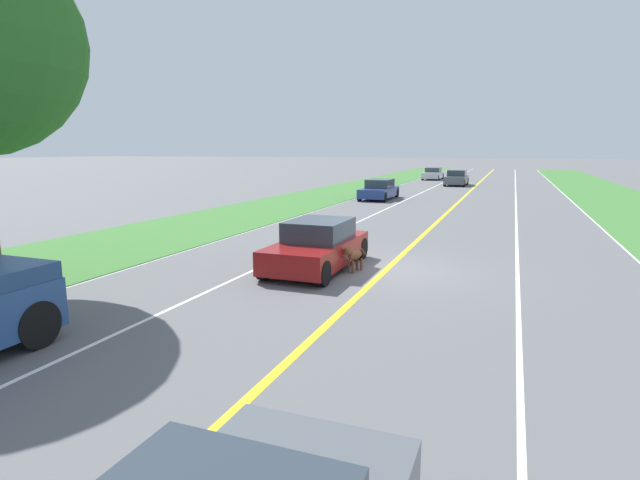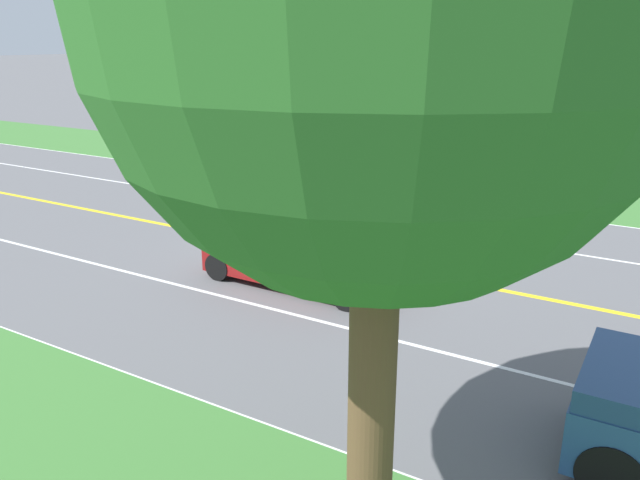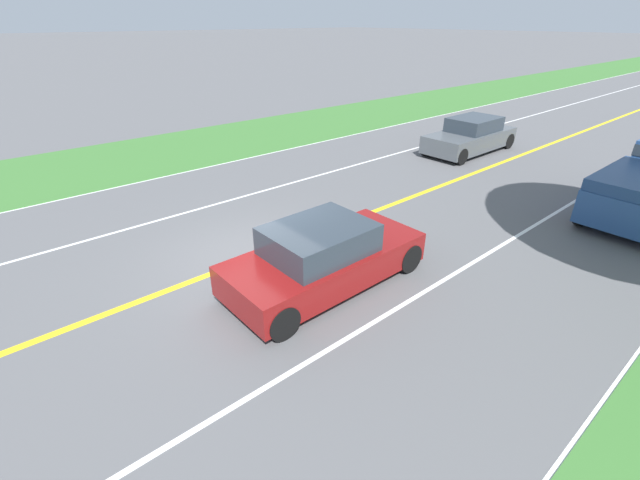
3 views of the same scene
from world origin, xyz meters
The scene contains 10 objects.
ground_plane centered at (0.00, 0.00, 0.00)m, with size 400.00×400.00×0.00m, color #5B5B5E.
centre_divider_line centered at (0.00, 0.00, 0.00)m, with size 0.18×160.00×0.01m, color yellow.
lane_edge_line_right centered at (7.00, 0.00, 0.00)m, with size 0.14×160.00×0.01m, color white.
lane_edge_line_left centered at (-7.00, 0.00, 0.00)m, with size 0.14×160.00×0.01m, color white.
lane_dash_same_dir centered at (3.50, 0.00, 0.00)m, with size 0.10×160.00×0.01m, color white.
lane_dash_oncoming centered at (-3.50, 0.00, 0.00)m, with size 0.10×160.00×0.01m, color white.
grass_verge_left centered at (-10.00, 0.00, 0.01)m, with size 6.00×160.00×0.03m, color #3D7533.
ego_car centered at (1.91, 0.54, 0.65)m, with size 1.87×4.28×1.39m.
dog centered at (0.80, 0.63, 0.48)m, with size 0.42×1.08×0.76m.
roadside_tree_right_near centered at (8.38, 5.58, 5.73)m, with size 5.13×5.13×8.32m.
Camera 2 is at (13.39, 7.93, 5.44)m, focal length 35.00 mm.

